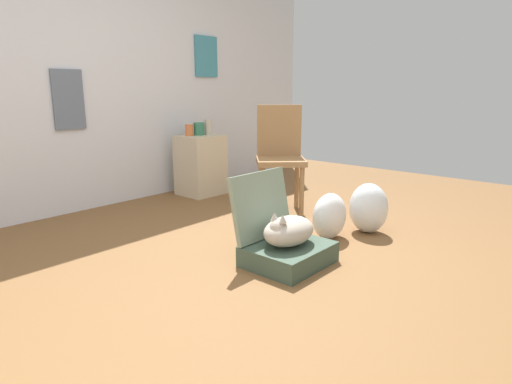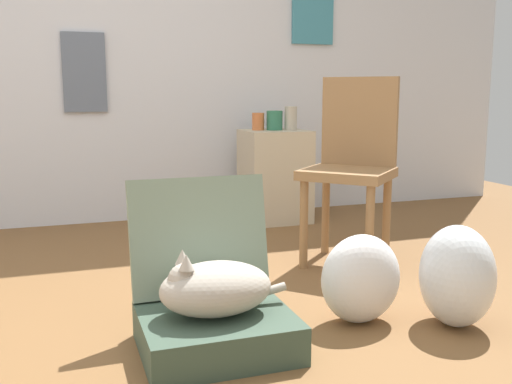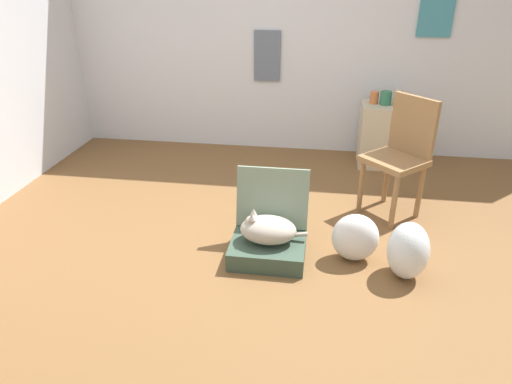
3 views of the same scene
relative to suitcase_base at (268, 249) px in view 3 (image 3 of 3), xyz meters
name	(u,v)px [view 3 (image 3 of 3)]	position (x,y,z in m)	size (l,w,h in m)	color
ground_plane	(257,249)	(-0.10, 0.10, -0.07)	(7.68, 7.68, 0.00)	brown
wall_back	(288,32)	(-0.10, 2.36, 1.23)	(6.40, 0.15, 2.60)	silver
suitcase_base	(268,249)	(0.00, 0.00, 0.00)	(0.54, 0.46, 0.14)	#384C3D
suitcase_lid	(272,198)	(0.00, 0.24, 0.30)	(0.54, 0.46, 0.04)	gray
cat	(267,229)	(-0.01, 0.00, 0.17)	(0.49, 0.28, 0.24)	#B2A899
plastic_bag_white	(355,238)	(0.62, 0.07, 0.11)	(0.34, 0.22, 0.36)	white
plastic_bag_clear	(408,251)	(0.96, -0.08, 0.14)	(0.28, 0.32, 0.41)	silver
side_table	(381,135)	(0.96, 1.95, 0.26)	(0.45, 0.41, 0.66)	beige
vase_tall	(374,97)	(0.85, 1.99, 0.65)	(0.09, 0.09, 0.12)	#CC6B38
vase_short	(398,98)	(1.07, 1.93, 0.67)	(0.09, 0.09, 0.17)	#B7AD99
vase_round	(386,98)	(0.96, 1.96, 0.65)	(0.11, 0.11, 0.14)	#2D7051
chair	(401,152)	(0.99, 0.86, 0.48)	(0.60, 0.60, 1.00)	olive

